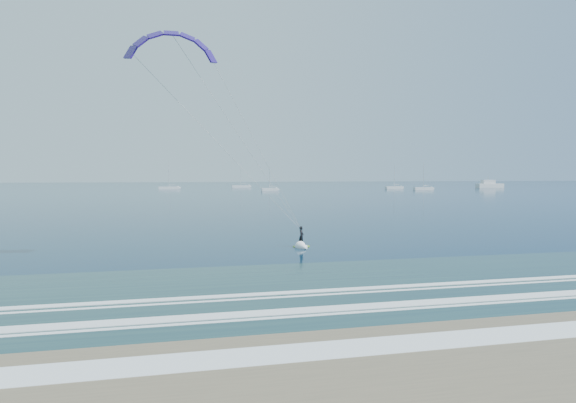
# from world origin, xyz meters

# --- Properties ---
(ground) EXTENTS (900.00, 900.00, 0.00)m
(ground) POSITION_xyz_m (0.00, 0.00, 0.00)
(ground) COLOR #083246
(ground) RESTS_ON ground
(kitesurfer_rig) EXTENTS (17.83, 8.42, 19.21)m
(kitesurfer_rig) POSITION_xyz_m (-1.27, 24.68, 9.84)
(kitesurfer_rig) COLOR #87CB17
(kitesurfer_rig) RESTS_ON ground
(motor_yacht) EXTENTS (14.51, 3.87, 6.06)m
(motor_yacht) POSITION_xyz_m (157.11, 215.15, 1.58)
(motor_yacht) COLOR white
(motor_yacht) RESTS_ON ground
(sailboat_2) EXTENTS (9.55, 2.40, 12.76)m
(sailboat_2) POSITION_xyz_m (-5.25, 227.03, 0.69)
(sailboat_2) COLOR white
(sailboat_2) RESTS_ON ground
(sailboat_3) EXTENTS (6.90, 2.40, 9.83)m
(sailboat_3) POSITION_xyz_m (35.42, 190.89, 0.67)
(sailboat_3) COLOR white
(sailboat_3) RESTS_ON ground
(sailboat_4) EXTENTS (9.84, 2.40, 13.23)m
(sailboat_4) POSITION_xyz_m (31.93, 249.02, 0.69)
(sailboat_4) COLOR white
(sailboat_4) RESTS_ON ground
(sailboat_5) EXTENTS (8.64, 2.40, 11.81)m
(sailboat_5) POSITION_xyz_m (99.64, 207.15, 0.68)
(sailboat_5) COLOR white
(sailboat_5) RESTS_ON ground
(sailboat_6) EXTENTS (9.11, 2.40, 12.29)m
(sailboat_6) POSITION_xyz_m (104.87, 188.37, 0.68)
(sailboat_6) COLOR white
(sailboat_6) RESTS_ON ground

